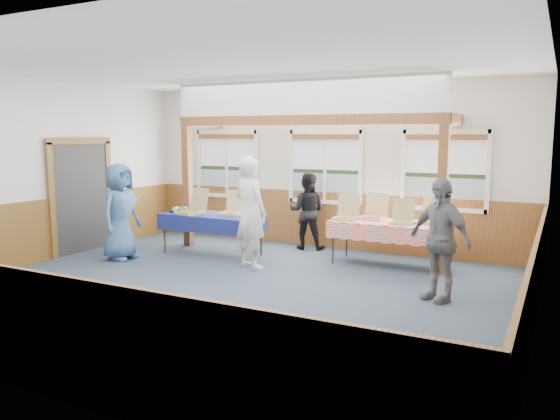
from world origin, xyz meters
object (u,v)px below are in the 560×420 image
object	(u,v)px
table_right	(389,225)
woman_white	(250,213)
table_left	(212,217)
person_grey	(439,239)
woman_black	(307,211)
man_blue	(120,212)

from	to	relation	value
table_right	woman_white	distance (m)	2.39
table_left	table_right	distance (m)	3.27
woman_white	person_grey	distance (m)	3.20
woman_black	man_blue	distance (m)	3.52
table_left	woman_white	size ratio (longest dim) A/B	1.11
table_left	man_blue	xyz separation A→B (m)	(-1.21, -1.12, 0.16)
man_blue	table_left	bearing A→B (deg)	-50.88
table_left	table_right	world-z (taller)	same
person_grey	table_left	bearing A→B (deg)	-162.74
man_blue	person_grey	distance (m)	5.58
woman_black	man_blue	xyz separation A→B (m)	(-2.59, -2.37, 0.12)
woman_black	man_blue	world-z (taller)	man_blue
table_left	woman_black	size ratio (longest dim) A/B	1.40
woman_white	table_left	bearing A→B (deg)	-6.59
table_right	woman_white	bearing A→B (deg)	-125.74
table_right	table_left	bearing A→B (deg)	-146.06
woman_black	person_grey	bearing A→B (deg)	129.49
woman_white	man_blue	bearing A→B (deg)	32.36
woman_white	table_right	bearing A→B (deg)	-127.94
woman_white	man_blue	size ratio (longest dim) A/B	1.09
woman_black	table_left	bearing A→B (deg)	28.02
woman_white	person_grey	size ratio (longest dim) A/B	1.12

